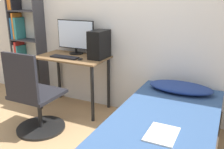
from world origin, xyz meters
name	(u,v)px	position (x,y,z in m)	size (l,w,h in m)	color
wall_back	(111,21)	(0.00, 1.40, 1.25)	(8.00, 0.05, 2.50)	silver
desk	(73,66)	(-0.44, 1.10, 0.64)	(0.98, 0.56, 0.78)	brown
bookshelf	(24,44)	(-1.50, 1.26, 0.84)	(0.56, 0.23, 1.82)	#38383D
office_chair	(35,103)	(-0.48, 0.33, 0.38)	(0.59, 0.59, 1.01)	black
bed	(163,141)	(1.05, 0.39, 0.25)	(0.97, 1.96, 0.51)	#4C3D2D
pillow	(180,87)	(1.05, 1.12, 0.56)	(0.74, 0.36, 0.11)	navy
magazine	(162,134)	(1.11, 0.09, 0.51)	(0.24, 0.32, 0.01)	silver
monitor	(75,36)	(-0.49, 1.26, 1.04)	(0.59, 0.20, 0.48)	black
keyboard	(64,57)	(-0.50, 0.98, 0.79)	(0.40, 0.13, 0.02)	black
pc_tower	(99,44)	(-0.07, 1.19, 0.96)	(0.19, 0.34, 0.37)	black
mouse	(80,59)	(-0.24, 0.98, 0.79)	(0.06, 0.09, 0.02)	black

